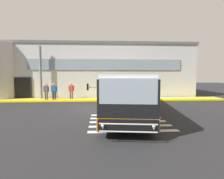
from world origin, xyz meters
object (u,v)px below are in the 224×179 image
object	(u,v)px
bus_main_foreground	(127,94)
passenger_by_doorway	(54,90)
passenger_at_curb_edge	(71,90)
entry_support_column	(41,73)
passenger_near_column	(46,91)

from	to	relation	value
bus_main_foreground	passenger_by_doorway	distance (m)	9.10
passenger_by_doorway	passenger_at_curb_edge	distance (m)	1.73
bus_main_foreground	entry_support_column	bearing A→B (deg)	138.23
entry_support_column	passenger_by_doorway	xyz separation A→B (m)	(1.57, -0.92, -1.83)
passenger_near_column	passenger_at_curb_edge	distance (m)	2.49
bus_main_foreground	passenger_near_column	xyz separation A→B (m)	(-7.31, 6.29, -0.25)
entry_support_column	bus_main_foreground	bearing A→B (deg)	-41.77
passenger_near_column	passenger_by_doorway	xyz separation A→B (m)	(0.77, 0.03, 0.00)
bus_main_foreground	passenger_at_curb_edge	world-z (taller)	bus_main_foreground
bus_main_foreground	passenger_at_curb_edge	size ratio (longest dim) A/B	6.91
bus_main_foreground	passenger_near_column	distance (m)	9.65
bus_main_foreground	passenger_near_column	size ratio (longest dim) A/B	6.91
bus_main_foreground	passenger_at_curb_edge	distance (m)	8.29
passenger_by_doorway	passenger_at_curb_edge	world-z (taller)	same
passenger_by_doorway	bus_main_foreground	bearing A→B (deg)	-44.01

